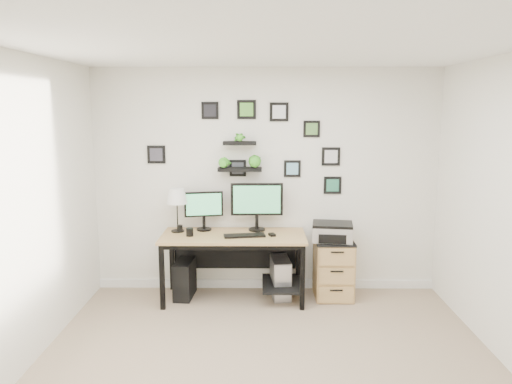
{
  "coord_description": "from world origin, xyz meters",
  "views": [
    {
      "loc": [
        -0.06,
        -3.75,
        2.16
      ],
      "look_at": [
        -0.11,
        1.83,
        1.2
      ],
      "focal_mm": 35.0,
      "sensor_mm": 36.0,
      "label": 1
    }
  ],
  "objects_px": {
    "printer": "(332,232)",
    "monitor_left": "(204,208)",
    "mug": "(190,232)",
    "pc_tower_black": "(185,279)",
    "table_lamp": "(177,197)",
    "file_cabinet": "(333,268)",
    "desk": "(237,245)",
    "monitor_right": "(257,203)",
    "pc_tower_grey": "(280,278)"
  },
  "relations": [
    {
      "from": "printer",
      "to": "mug",
      "type": "bearing_deg",
      "value": -175.7
    },
    {
      "from": "pc_tower_black",
      "to": "monitor_left",
      "type": "bearing_deg",
      "value": 36.54
    },
    {
      "from": "monitor_left",
      "to": "pc_tower_black",
      "type": "bearing_deg",
      "value": -147.49
    },
    {
      "from": "table_lamp",
      "to": "file_cabinet",
      "type": "height_order",
      "value": "table_lamp"
    },
    {
      "from": "mug",
      "to": "printer",
      "type": "bearing_deg",
      "value": 4.3
    },
    {
      "from": "monitor_left",
      "to": "mug",
      "type": "relative_size",
      "value": 5.07
    },
    {
      "from": "pc_tower_black",
      "to": "file_cabinet",
      "type": "height_order",
      "value": "file_cabinet"
    },
    {
      "from": "monitor_right",
      "to": "table_lamp",
      "type": "bearing_deg",
      "value": -176.31
    },
    {
      "from": "mug",
      "to": "table_lamp",
      "type": "bearing_deg",
      "value": 129.9
    },
    {
      "from": "monitor_left",
      "to": "monitor_right",
      "type": "xyz_separation_m",
      "value": [
        0.61,
        -0.01,
        0.06
      ]
    },
    {
      "from": "mug",
      "to": "pc_tower_grey",
      "type": "height_order",
      "value": "mug"
    },
    {
      "from": "monitor_right",
      "to": "pc_tower_black",
      "type": "xyz_separation_m",
      "value": [
        -0.83,
        -0.13,
        -0.86
      ]
    },
    {
      "from": "mug",
      "to": "printer",
      "type": "xyz_separation_m",
      "value": [
        1.59,
        0.12,
        -0.02
      ]
    },
    {
      "from": "mug",
      "to": "pc_tower_black",
      "type": "relative_size",
      "value": 0.21
    },
    {
      "from": "desk",
      "to": "pc_tower_black",
      "type": "bearing_deg",
      "value": 177.22
    },
    {
      "from": "mug",
      "to": "file_cabinet",
      "type": "xyz_separation_m",
      "value": [
        1.61,
        0.15,
        -0.46
      ]
    },
    {
      "from": "monitor_right",
      "to": "pc_tower_black",
      "type": "distance_m",
      "value": 1.2
    },
    {
      "from": "table_lamp",
      "to": "pc_tower_grey",
      "type": "distance_m",
      "value": 1.5
    },
    {
      "from": "table_lamp",
      "to": "pc_tower_black",
      "type": "relative_size",
      "value": 1.17
    },
    {
      "from": "file_cabinet",
      "to": "monitor_right",
      "type": "bearing_deg",
      "value": 173.23
    },
    {
      "from": "desk",
      "to": "monitor_right",
      "type": "height_order",
      "value": "monitor_right"
    },
    {
      "from": "monitor_right",
      "to": "table_lamp",
      "type": "height_order",
      "value": "monitor_right"
    },
    {
      "from": "mug",
      "to": "pc_tower_grey",
      "type": "distance_m",
      "value": 1.17
    },
    {
      "from": "desk",
      "to": "table_lamp",
      "type": "bearing_deg",
      "value": 171.29
    },
    {
      "from": "desk",
      "to": "mug",
      "type": "distance_m",
      "value": 0.55
    },
    {
      "from": "file_cabinet",
      "to": "desk",
      "type": "bearing_deg",
      "value": -176.97
    },
    {
      "from": "file_cabinet",
      "to": "printer",
      "type": "height_order",
      "value": "printer"
    },
    {
      "from": "monitor_right",
      "to": "mug",
      "type": "distance_m",
      "value": 0.83
    },
    {
      "from": "desk",
      "to": "mug",
      "type": "bearing_deg",
      "value": -169.69
    },
    {
      "from": "monitor_left",
      "to": "file_cabinet",
      "type": "relative_size",
      "value": 0.67
    },
    {
      "from": "mug",
      "to": "printer",
      "type": "distance_m",
      "value": 1.59
    },
    {
      "from": "monitor_right",
      "to": "file_cabinet",
      "type": "bearing_deg",
      "value": -6.77
    },
    {
      "from": "pc_tower_black",
      "to": "printer",
      "type": "xyz_separation_m",
      "value": [
        1.67,
        -0.0,
        0.56
      ]
    },
    {
      "from": "monitor_left",
      "to": "file_cabinet",
      "type": "bearing_deg",
      "value": -4.21
    },
    {
      "from": "monitor_left",
      "to": "pc_tower_grey",
      "type": "bearing_deg",
      "value": -7.62
    },
    {
      "from": "pc_tower_grey",
      "to": "file_cabinet",
      "type": "bearing_deg",
      "value": 0.8
    },
    {
      "from": "table_lamp",
      "to": "printer",
      "type": "height_order",
      "value": "table_lamp"
    },
    {
      "from": "desk",
      "to": "table_lamp",
      "type": "relative_size",
      "value": 3.22
    },
    {
      "from": "pc_tower_grey",
      "to": "printer",
      "type": "height_order",
      "value": "printer"
    },
    {
      "from": "printer",
      "to": "monitor_left",
      "type": "bearing_deg",
      "value": 174.45
    },
    {
      "from": "monitor_left",
      "to": "pc_tower_black",
      "type": "relative_size",
      "value": 1.06
    },
    {
      "from": "monitor_right",
      "to": "printer",
      "type": "bearing_deg",
      "value": -9.12
    },
    {
      "from": "mug",
      "to": "pc_tower_black",
      "type": "xyz_separation_m",
      "value": [
        -0.09,
        0.12,
        -0.58
      ]
    },
    {
      "from": "table_lamp",
      "to": "pc_tower_grey",
      "type": "bearing_deg",
      "value": -2.65
    },
    {
      "from": "monitor_right",
      "to": "mug",
      "type": "bearing_deg",
      "value": -160.88
    },
    {
      "from": "pc_tower_black",
      "to": "file_cabinet",
      "type": "distance_m",
      "value": 1.71
    },
    {
      "from": "desk",
      "to": "monitor_right",
      "type": "xyz_separation_m",
      "value": [
        0.22,
        0.16,
        0.45
      ]
    },
    {
      "from": "desk",
      "to": "printer",
      "type": "bearing_deg",
      "value": 1.38
    },
    {
      "from": "pc_tower_black",
      "to": "pc_tower_grey",
      "type": "bearing_deg",
      "value": 5.1
    },
    {
      "from": "monitor_right",
      "to": "pc_tower_grey",
      "type": "height_order",
      "value": "monitor_right"
    }
  ]
}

